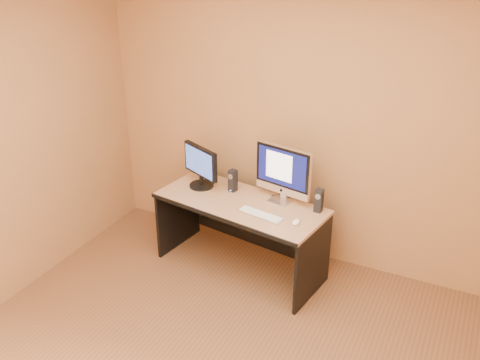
# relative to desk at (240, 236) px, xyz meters

# --- Properties ---
(walls) EXTENTS (4.00, 4.00, 2.60)m
(walls) POSITION_rel_desk_xyz_m (0.47, -1.49, 0.96)
(walls) COLOR #9B643E
(walls) RESTS_ON ground
(desk) EXTENTS (1.53, 0.84, 0.67)m
(desk) POSITION_rel_desk_xyz_m (0.00, 0.00, 0.00)
(desk) COLOR #A97B54
(desk) RESTS_ON ground
(imac) EXTENTS (0.54, 0.29, 0.50)m
(imac) POSITION_rel_desk_xyz_m (0.30, 0.16, 0.58)
(imac) COLOR silver
(imac) RESTS_ON desk
(second_monitor) EXTENTS (0.49, 0.38, 0.38)m
(second_monitor) POSITION_rel_desk_xyz_m (-0.45, 0.12, 0.53)
(second_monitor) COLOR black
(second_monitor) RESTS_ON desk
(speaker_left) EXTENTS (0.07, 0.08, 0.20)m
(speaker_left) POSITION_rel_desk_xyz_m (-0.15, 0.16, 0.44)
(speaker_left) COLOR black
(speaker_left) RESTS_ON desk
(speaker_right) EXTENTS (0.06, 0.07, 0.20)m
(speaker_right) POSITION_rel_desk_xyz_m (0.64, 0.14, 0.44)
(speaker_right) COLOR black
(speaker_right) RESTS_ON desk
(keyboard) EXTENTS (0.40, 0.17, 0.02)m
(keyboard) POSITION_rel_desk_xyz_m (0.24, -0.13, 0.34)
(keyboard) COLOR #BBBBC0
(keyboard) RESTS_ON desk
(mouse) EXTENTS (0.05, 0.09, 0.03)m
(mouse) POSITION_rel_desk_xyz_m (0.55, -0.13, 0.35)
(mouse) COLOR white
(mouse) RESTS_ON desk
(cable_a) EXTENTS (0.07, 0.19, 0.01)m
(cable_a) POSITION_rel_desk_xyz_m (0.34, 0.28, 0.34)
(cable_a) COLOR black
(cable_a) RESTS_ON desk
(cable_b) EXTENTS (0.09, 0.15, 0.01)m
(cable_b) POSITION_rel_desk_xyz_m (0.24, 0.28, 0.34)
(cable_b) COLOR black
(cable_b) RESTS_ON desk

